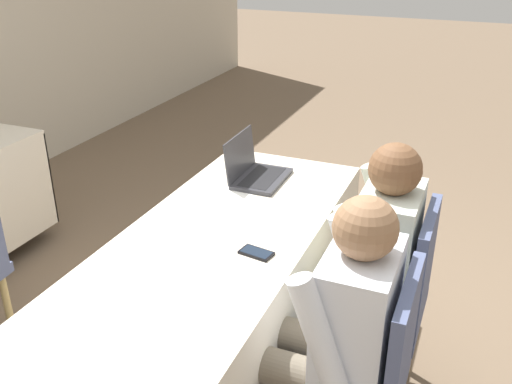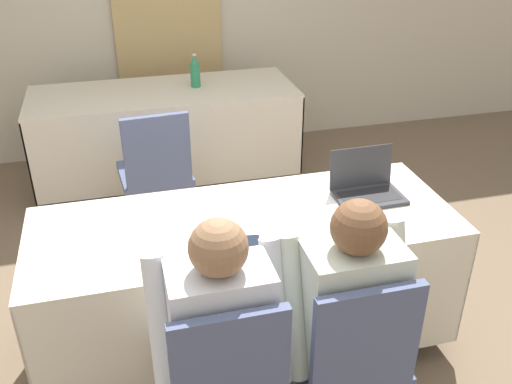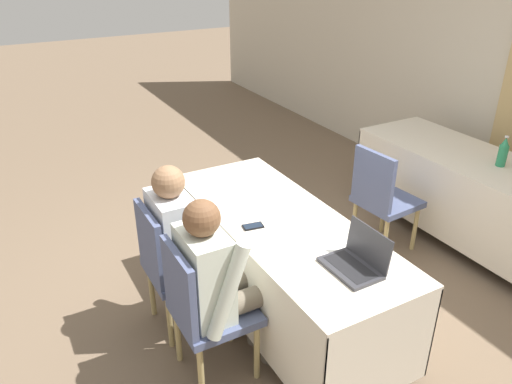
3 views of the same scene
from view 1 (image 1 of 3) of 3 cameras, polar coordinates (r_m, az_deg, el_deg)
The scene contains 8 objects.
conference_table_near at distance 2.37m, azimuth -4.41°, elevation -8.74°, with size 1.96×0.74×0.75m.
laptop at distance 2.79m, azimuth -0.06°, elevation 2.07°, with size 0.33×0.24×0.22m.
cell_phone at distance 2.18m, azimuth 0.04°, elevation -6.10°, with size 0.09×0.14×0.01m.
paper_beside_laptop at distance 2.58m, azimuth -2.06°, elevation -0.97°, with size 0.32×0.36×0.00m.
chair_near_left at distance 2.05m, azimuth 10.32°, elevation -17.71°, with size 0.44×0.44×0.91m.
chair_near_right at distance 2.43m, azimuth 13.02°, elevation -10.24°, with size 0.44×0.44×0.91m.
person_checkered_shirt at distance 1.96m, azimuth 7.66°, elevation -13.62°, with size 0.50×0.52×1.17m.
person_white_shirt at distance 2.36m, azimuth 10.91°, elevation -6.59°, with size 0.50×0.52×1.17m.
Camera 1 is at (-1.74, -0.92, 1.88)m, focal length 40.00 mm.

